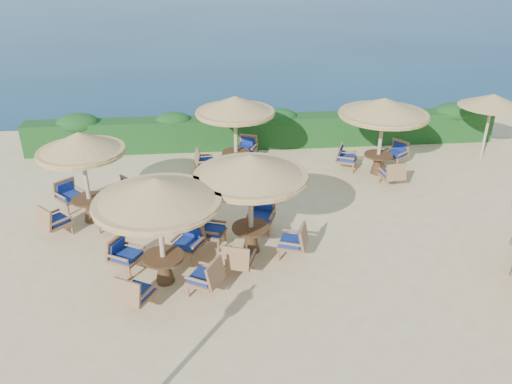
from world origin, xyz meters
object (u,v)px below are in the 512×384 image
object	(u,v)px
cafe_set_0	(159,213)
cafe_set_5	(383,119)
extra_parasol	(493,101)
cafe_set_3	(84,166)
cafe_set_4	(235,119)
cafe_set_1	(251,187)

from	to	relation	value
cafe_set_0	cafe_set_5	size ratio (longest dim) A/B	0.96
extra_parasol	cafe_set_3	world-z (taller)	cafe_set_3
cafe_set_3	extra_parasol	bearing A→B (deg)	14.22
cafe_set_4	cafe_set_5	distance (m)	4.86
cafe_set_4	cafe_set_5	bearing A→B (deg)	-8.24
cafe_set_5	extra_parasol	bearing A→B (deg)	12.98
cafe_set_3	cafe_set_5	distance (m)	9.43
extra_parasol	cafe_set_5	bearing A→B (deg)	-167.02
cafe_set_1	extra_parasol	bearing A→B (deg)	30.94
cafe_set_0	cafe_set_3	distance (m)	3.87
cafe_set_0	cafe_set_3	world-z (taller)	same
cafe_set_1	cafe_set_5	bearing A→B (deg)	42.98
cafe_set_1	cafe_set_4	bearing A→B (deg)	90.69
extra_parasol	cafe_set_0	bearing A→B (deg)	-149.61
extra_parasol	cafe_set_0	distance (m)	12.91
cafe_set_1	cafe_set_3	world-z (taller)	same
cafe_set_0	cafe_set_5	distance (m)	8.82
cafe_set_4	cafe_set_0	bearing A→B (deg)	-108.19
cafe_set_1	cafe_set_4	world-z (taller)	same
cafe_set_4	cafe_set_1	bearing A→B (deg)	-89.31
cafe_set_1	cafe_set_4	distance (m)	5.12
cafe_set_3	cafe_set_5	world-z (taller)	same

